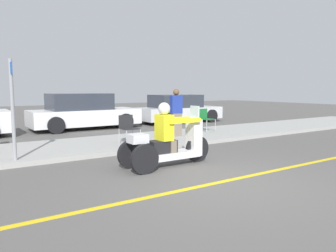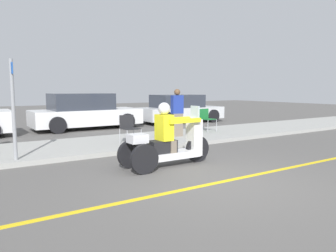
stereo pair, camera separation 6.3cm
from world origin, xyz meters
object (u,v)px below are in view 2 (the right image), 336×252
Objects in this scene: folding_chair_curbside at (206,117)px; spectator_by_tree at (177,114)px; street_sign at (13,106)px; folding_chair_set_back at (129,126)px; motorcycle_trike at (168,143)px; parked_car_lot_center at (85,112)px; parked_car_lot_left at (180,109)px.

spectator_by_tree is at bearing -163.78° from folding_chair_curbside.
street_sign is (-6.69, -1.53, 0.69)m from folding_chair_curbside.
spectator_by_tree reaches higher than folding_chair_set_back.
spectator_by_tree is 1.89× the size of folding_chair_set_back.
parked_car_lot_center reaches higher than motorcycle_trike.
spectator_by_tree is 4.80m from parked_car_lot_center.
parked_car_lot_center is (-4.81, 0.05, 0.04)m from parked_car_lot_left.
spectator_by_tree is at bearing 14.80° from folding_chair_set_back.
spectator_by_tree is at bearing 52.20° from motorcycle_trike.
spectator_by_tree is 0.36× the size of parked_car_lot_left.
spectator_by_tree is at bearing -125.99° from parked_car_lot_left.
folding_chair_curbside is 6.90m from street_sign.
parked_car_lot_center is at bearing 84.41° from motorcycle_trike.
street_sign is (-2.76, 1.90, 0.81)m from motorcycle_trike.
motorcycle_trike is 2.64× the size of folding_chair_set_back.
parked_car_lot_left is at bearing 33.68° from street_sign.
spectator_by_tree is at bearing 11.80° from street_sign.
folding_chair_curbside is 1.00× the size of folding_chair_set_back.
street_sign reaches higher than folding_chair_set_back.
spectator_by_tree is 5.54m from parked_car_lot_left.
street_sign reaches higher than folding_chair_curbside.
parked_car_lot_center is 2.02× the size of street_sign.
folding_chair_curbside is 0.37× the size of street_sign.
street_sign reaches higher than spectator_by_tree.
motorcycle_trike is at bearing -96.11° from folding_chair_set_back.
parked_car_lot_center is at bearing 84.66° from folding_chair_set_back.
street_sign reaches higher than motorcycle_trike.
parked_car_lot_center is at bearing 128.26° from folding_chair_curbside.
parked_car_lot_center is (-3.20, 4.06, 0.08)m from folding_chair_curbside.
street_sign is at bearing -168.20° from spectator_by_tree.
street_sign is (-3.49, -5.59, 0.62)m from parked_car_lot_center.
folding_chair_curbside is at bearing -111.98° from parked_car_lot_left.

